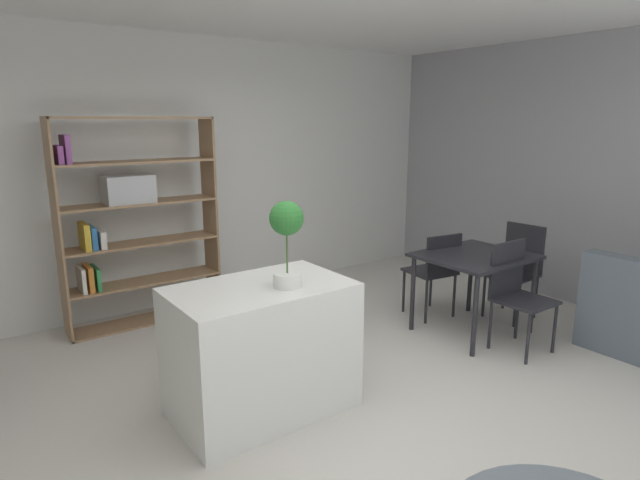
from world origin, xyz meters
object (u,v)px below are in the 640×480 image
object	(u,v)px
kitchen_island	(262,349)
dining_chair_near	(515,287)
dining_chair_far	(436,267)
open_bookshelf	(130,217)
dining_table	(475,263)
potted_plant_on_island	(287,232)
dining_chair_window_side	(518,264)

from	to	relation	value
kitchen_island	dining_chair_near	bearing A→B (deg)	-10.21
dining_chair_far	open_bookshelf	bearing A→B (deg)	-25.68
kitchen_island	dining_chair_far	distance (m)	2.32
dining_table	dining_chair_near	distance (m)	0.45
open_bookshelf	potted_plant_on_island	bearing A→B (deg)	-81.21
potted_plant_on_island	dining_chair_far	bearing A→B (deg)	15.55
dining_chair_near	dining_chair_window_side	bearing A→B (deg)	33.17
open_bookshelf	dining_chair_far	bearing A→B (deg)	-33.30
kitchen_island	potted_plant_on_island	bearing A→B (deg)	-41.26
potted_plant_on_island	dining_chair_far	world-z (taller)	potted_plant_on_island
kitchen_island	dining_chair_window_side	size ratio (longest dim) A/B	1.26
kitchen_island	dining_table	size ratio (longest dim) A/B	1.22
kitchen_island	dining_table	bearing A→B (deg)	0.64
dining_chair_window_side	kitchen_island	bearing A→B (deg)	-92.51
dining_chair_near	kitchen_island	bearing A→B (deg)	170.86
kitchen_island	potted_plant_on_island	xyz separation A→B (m)	(0.14, -0.12, 0.81)
open_bookshelf	kitchen_island	bearing A→B (deg)	-84.42
open_bookshelf	dining_table	xyz separation A→B (m)	(2.49, -2.08, -0.40)
kitchen_island	dining_chair_window_side	world-z (taller)	dining_chair_window_side
potted_plant_on_island	dining_chair_near	bearing A→B (deg)	-7.70
potted_plant_on_island	dining_chair_window_side	size ratio (longest dim) A/B	0.60
kitchen_island	dining_chair_far	xyz separation A→B (m)	(2.27, 0.47, 0.08)
dining_table	dining_chair_window_side	xyz separation A→B (m)	(0.71, 0.01, -0.12)
kitchen_island	open_bookshelf	bearing A→B (deg)	95.58
potted_plant_on_island	open_bookshelf	size ratio (longest dim) A/B	0.28
dining_chair_far	dining_chair_near	size ratio (longest dim) A/B	0.93
dining_table	potted_plant_on_island	bearing A→B (deg)	-176.09
open_bookshelf	dining_chair_far	world-z (taller)	open_bookshelf
dining_chair_far	dining_chair_window_side	world-z (taller)	dining_chair_window_side
open_bookshelf	dining_chair_window_side	world-z (taller)	open_bookshelf
dining_chair_near	dining_table	bearing A→B (deg)	91.31
dining_chair_near	dining_chair_window_side	size ratio (longest dim) A/B	1.00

